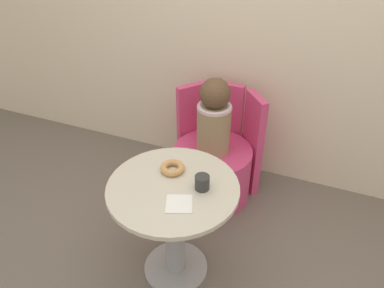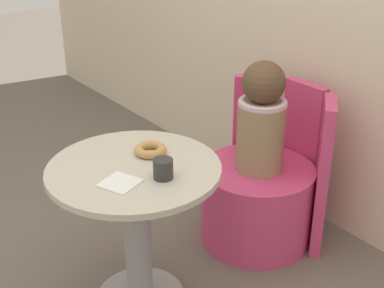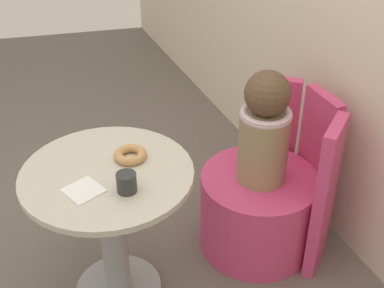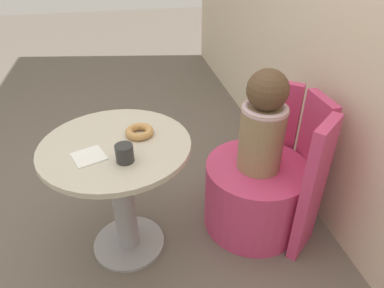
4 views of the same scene
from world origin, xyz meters
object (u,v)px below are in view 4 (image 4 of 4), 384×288
child_figure (263,123)px  round_table (120,178)px  donut (139,132)px  cup (125,153)px  tub_chair (254,195)px

child_figure → round_table: bearing=-87.9°
donut → cup: (0.19, -0.07, 0.02)m
donut → round_table: bearing=-65.0°
tub_chair → cup: size_ratio=7.24×
donut → cup: cup is taller
round_table → donut: 0.24m
child_figure → donut: size_ratio=4.07×
cup → round_table: bearing=-164.7°
child_figure → cup: size_ratio=7.01×
child_figure → cup: bearing=-75.9°
tub_chair → donut: bearing=-92.6°
child_figure → donut: child_figure is taller
round_table → child_figure: 0.72m
child_figure → tub_chair: bearing=-97.1°
cup → donut: bearing=159.2°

